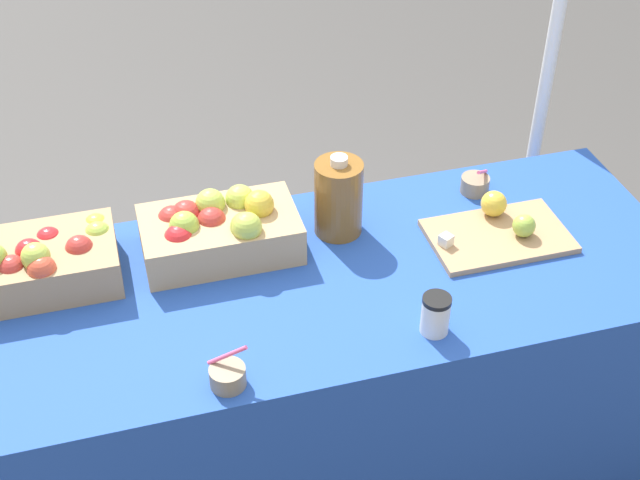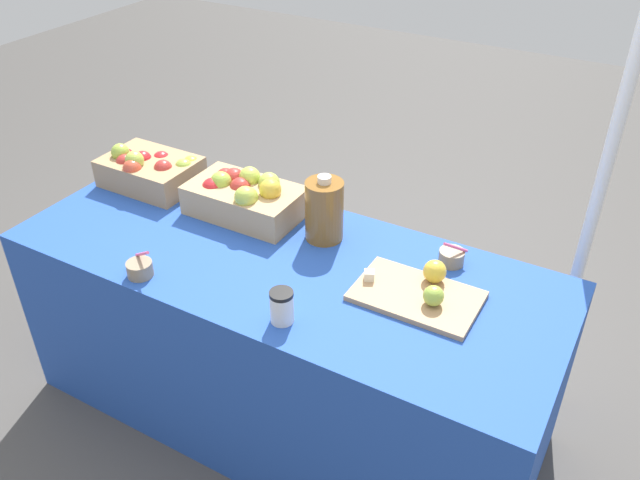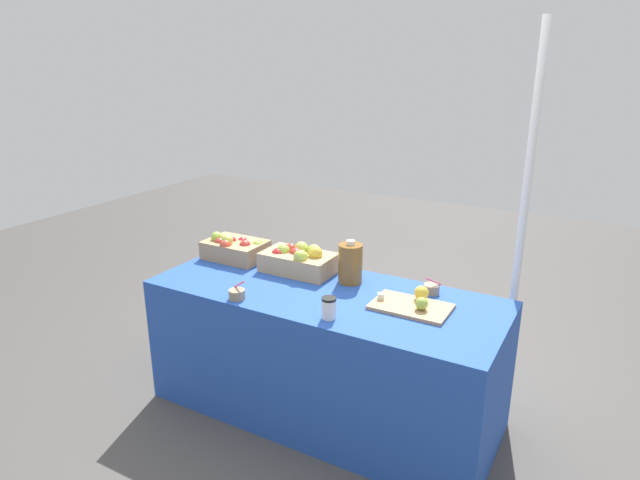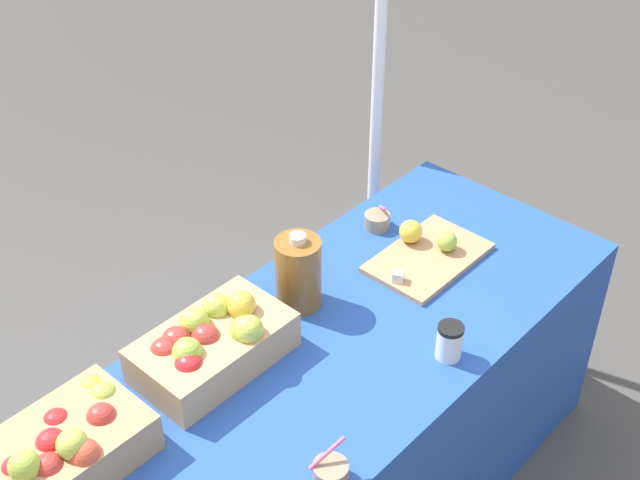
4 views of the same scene
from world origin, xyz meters
TOP-DOWN VIEW (x-y plane):
  - ground_plane at (0.00, 0.00)m, footprint 10.00×10.00m
  - table at (0.00, 0.00)m, footprint 1.90×0.76m
  - apple_crate_left at (-0.73, 0.18)m, footprint 0.37×0.26m
  - apple_crate_middle at (-0.28, 0.18)m, footprint 0.42×0.24m
  - cutting_board_front at (0.49, 0.04)m, footprint 0.38×0.25m
  - sample_bowl_near at (0.51, 0.25)m, footprint 0.09×0.09m
  - sample_bowl_mid at (-0.35, -0.31)m, footprint 0.09×0.08m
  - cider_jug at (0.06, 0.18)m, footprint 0.13×0.13m
  - coffee_cup at (0.17, -0.27)m, footprint 0.07×0.07m
  - tent_pole at (0.87, 0.56)m, footprint 0.04×0.04m

SIDE VIEW (x-z plane):
  - ground_plane at x=0.00m, z-range 0.00..0.00m
  - table at x=0.00m, z-range 0.00..0.74m
  - cutting_board_front at x=0.49m, z-range 0.72..0.81m
  - sample_bowl_near at x=0.51m, z-range 0.71..0.82m
  - sample_bowl_mid at x=-0.35m, z-range 0.71..0.82m
  - coffee_cup at x=0.17m, z-range 0.74..0.85m
  - apple_crate_left at x=-0.73m, z-range 0.72..0.89m
  - apple_crate_middle at x=-0.28m, z-range 0.73..0.90m
  - cider_jug at x=0.06m, z-range 0.73..0.97m
  - tent_pole at x=0.87m, z-range 0.00..2.12m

